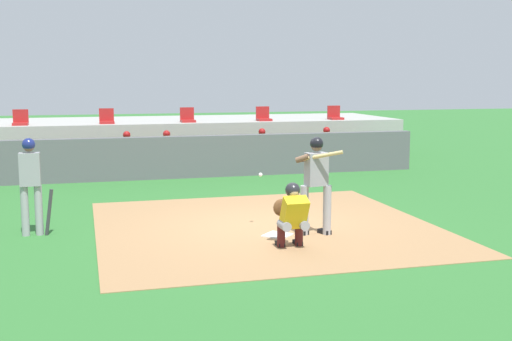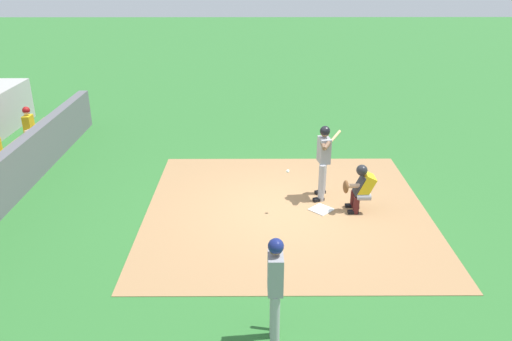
# 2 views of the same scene
# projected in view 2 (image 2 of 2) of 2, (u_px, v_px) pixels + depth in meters

# --- Properties ---
(ground_plane) EXTENTS (80.00, 80.00, 0.00)m
(ground_plane) POSITION_uv_depth(u_px,v_px,m) (286.00, 211.00, 11.69)
(ground_plane) COLOR #2D6B2D
(dirt_infield) EXTENTS (6.40, 6.40, 0.01)m
(dirt_infield) POSITION_uv_depth(u_px,v_px,m) (286.00, 210.00, 11.69)
(dirt_infield) COLOR #9E754C
(dirt_infield) RESTS_ON ground
(home_plate) EXTENTS (0.62, 0.62, 0.02)m
(home_plate) POSITION_uv_depth(u_px,v_px,m) (321.00, 209.00, 11.68)
(home_plate) COLOR white
(home_plate) RESTS_ON dirt_infield
(batter_at_plate) EXTENTS (0.77, 0.67, 1.80)m
(batter_at_plate) POSITION_uv_depth(u_px,v_px,m) (324.00, 157.00, 11.93)
(batter_at_plate) COLOR #99999E
(batter_at_plate) RESTS_ON ground
(catcher_crouched) EXTENTS (0.49, 2.01, 1.13)m
(catcher_crouched) POSITION_uv_depth(u_px,v_px,m) (360.00, 186.00, 11.45)
(catcher_crouched) COLOR gray
(catcher_crouched) RESTS_ON ground
(on_deck_batter) EXTENTS (0.58, 0.23, 1.79)m
(on_deck_batter) POSITION_uv_depth(u_px,v_px,m) (275.00, 285.00, 7.34)
(on_deck_batter) COLOR #99999E
(on_deck_batter) RESTS_ON ground
(dugout_player_2) EXTENTS (0.49, 0.70, 1.30)m
(dugout_player_2) POSITION_uv_depth(u_px,v_px,m) (1.00, 152.00, 13.25)
(dugout_player_2) COLOR #939399
(dugout_player_2) RESTS_ON ground
(dugout_player_3) EXTENTS (0.49, 0.70, 1.30)m
(dugout_player_3) POSITION_uv_depth(u_px,v_px,m) (33.00, 127.00, 15.22)
(dugout_player_3) COLOR #939399
(dugout_player_3) RESTS_ON ground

